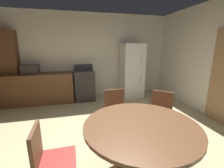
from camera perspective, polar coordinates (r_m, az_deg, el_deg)
ground_plane at (r=2.62m, az=-0.02°, el=-24.94°), size 14.00×14.00×0.00m
wall_back at (r=5.11m, az=-8.57°, el=10.38°), size 5.58×0.12×2.70m
kitchen_counter at (r=4.94m, az=-25.64°, el=-1.55°), size 1.92×0.60×0.90m
pantry_column at (r=5.21m, az=-33.95°, el=4.93°), size 0.44×0.36×2.10m
oven_range at (r=4.84m, az=-10.34°, el=-0.48°), size 0.60×0.60×1.10m
refrigerator at (r=5.04m, az=7.49°, el=4.98°), size 0.68×0.68×1.76m
microwave at (r=4.88m, az=-28.59°, el=4.92°), size 0.44×0.32×0.26m
dining_table at (r=1.94m, az=10.73°, el=-18.48°), size 1.36×1.36×0.76m
chair_north at (r=2.85m, az=1.47°, el=-9.82°), size 0.41×0.41×0.87m
chair_west at (r=1.88m, az=-22.59°, el=-24.76°), size 0.41×0.41×0.87m
chair_northeast at (r=2.88m, az=17.66°, el=-10.19°), size 0.57×0.57×0.87m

